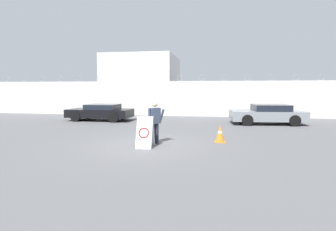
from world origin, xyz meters
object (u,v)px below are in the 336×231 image
at_px(security_guard, 155,120).
at_px(traffic_cone_near, 220,134).
at_px(barricade_sign, 145,132).
at_px(parked_car_far_side, 267,114).
at_px(parked_car_front_coupe, 101,112).

xyz_separation_m(security_guard, traffic_cone_near, (2.62, 0.78, -0.60)).
bearing_deg(traffic_cone_near, barricade_sign, -152.79).
xyz_separation_m(barricade_sign, parked_car_far_side, (5.97, 7.66, 0.05)).
bearing_deg(traffic_cone_near, parked_car_front_coupe, 142.49).
height_order(barricade_sign, parked_car_front_coupe, barricade_sign).
bearing_deg(barricade_sign, parked_car_far_side, 49.76).
distance_m(security_guard, traffic_cone_near, 2.80).
bearing_deg(parked_car_far_side, barricade_sign, 47.62).
distance_m(security_guard, parked_car_far_side, 9.03).
relative_size(security_guard, traffic_cone_near, 2.37).
distance_m(barricade_sign, traffic_cone_near, 3.23).
height_order(security_guard, parked_car_far_side, security_guard).
bearing_deg(parked_car_far_side, parked_car_front_coupe, -4.55).
bearing_deg(security_guard, barricade_sign, -154.87).
bearing_deg(barricade_sign, traffic_cone_near, 24.88).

